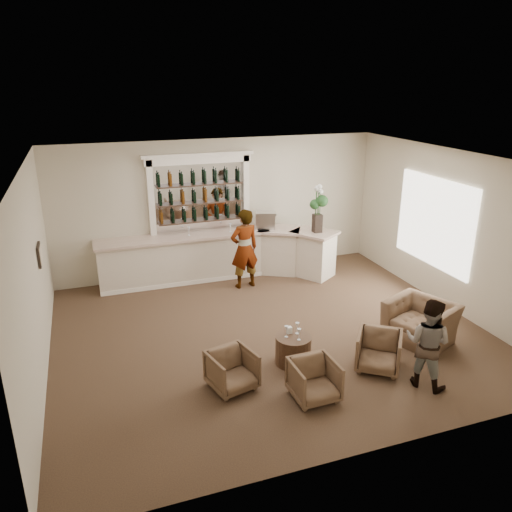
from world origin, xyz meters
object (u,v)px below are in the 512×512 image
(flower_vase, at_px, (318,206))
(armchair_far, at_px, (420,322))
(armchair_right, at_px, (379,351))
(espresso_machine, at_px, (265,220))
(sommelier, at_px, (244,249))
(guest, at_px, (428,343))
(armchair_center, at_px, (314,380))
(bar_counter, at_px, (220,256))
(armchair_left, at_px, (232,370))
(cocktail_table, at_px, (293,350))

(flower_vase, bearing_deg, armchair_far, -82.71)
(armchair_right, relative_size, espresso_machine, 1.55)
(sommelier, bearing_deg, armchair_far, 115.96)
(guest, distance_m, armchair_center, 1.88)
(bar_counter, height_order, espresso_machine, espresso_machine)
(armchair_far, distance_m, flower_vase, 3.83)
(armchair_center, distance_m, espresso_machine, 5.47)
(armchair_left, height_order, armchair_center, same)
(sommelier, height_order, armchair_right, sommelier)
(armchair_center, xyz_separation_m, flower_vase, (2.20, 4.51, 1.48))
(cocktail_table, bearing_deg, armchair_right, -26.85)
(armchair_center, relative_size, armchair_far, 0.60)
(guest, xyz_separation_m, armchair_right, (-0.44, 0.63, -0.41))
(sommelier, xyz_separation_m, armchair_far, (2.30, -3.48, -0.56))
(armchair_far, height_order, flower_vase, flower_vase)
(sommelier, relative_size, armchair_far, 1.63)
(sommelier, bearing_deg, cocktail_table, 78.42)
(cocktail_table, height_order, sommelier, sommelier)
(cocktail_table, distance_m, armchair_right, 1.43)
(bar_counter, xyz_separation_m, sommelier, (0.40, -0.71, 0.36))
(bar_counter, relative_size, armchair_left, 8.28)
(bar_counter, xyz_separation_m, flower_vase, (2.25, -0.67, 1.22))
(bar_counter, distance_m, armchair_far, 4.99)
(armchair_far, bearing_deg, sommelier, -170.16)
(cocktail_table, xyz_separation_m, espresso_machine, (1.04, 4.21, 1.10))
(sommelier, xyz_separation_m, armchair_left, (-1.45, -3.80, -0.62))
(armchair_left, bearing_deg, sommelier, 54.95)
(flower_vase, bearing_deg, guest, -94.54)
(bar_counter, relative_size, sommelier, 3.06)
(cocktail_table, distance_m, espresso_machine, 4.48)
(bar_counter, distance_m, flower_vase, 2.64)
(bar_counter, height_order, armchair_far, bar_counter)
(guest, height_order, flower_vase, flower_vase)
(guest, bearing_deg, armchair_right, 0.87)
(bar_counter, bearing_deg, cocktail_table, -87.89)
(armchair_center, height_order, armchair_right, armchair_right)
(armchair_center, bearing_deg, armchair_right, 14.53)
(armchair_right, relative_size, armchair_far, 0.63)
(espresso_machine, bearing_deg, armchair_far, -52.21)
(armchair_left, relative_size, armchair_right, 0.95)
(sommelier, bearing_deg, espresso_machine, -143.08)
(flower_vase, bearing_deg, cocktail_table, -121.03)
(cocktail_table, bearing_deg, armchair_center, -95.61)
(armchair_right, bearing_deg, armchair_center, -127.59)
(bar_counter, xyz_separation_m, armchair_left, (-1.05, -4.51, -0.26))
(cocktail_table, bearing_deg, guest, -36.67)
(armchair_left, xyz_separation_m, espresso_machine, (2.24, 4.58, 1.03))
(flower_vase, bearing_deg, sommelier, -178.68)
(armchair_right, bearing_deg, guest, -18.33)
(sommelier, distance_m, flower_vase, 2.04)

